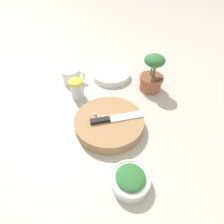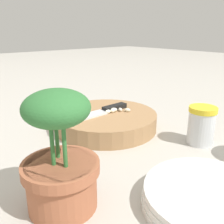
{
  "view_description": "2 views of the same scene",
  "coord_description": "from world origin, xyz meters",
  "px_view_note": "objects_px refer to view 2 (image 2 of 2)",
  "views": [
    {
      "loc": [
        0.48,
        -0.12,
        0.53
      ],
      "look_at": [
        -0.0,
        -0.02,
        0.06
      ],
      "focal_mm": 28.0,
      "sensor_mm": 36.0,
      "label": 1
    },
    {
      "loc": [
        -0.48,
        0.37,
        0.26
      ],
      "look_at": [
        -0.02,
        -0.02,
        0.06
      ],
      "focal_mm": 40.0,
      "sensor_mm": 36.0,
      "label": 2
    }
  ],
  "objects_px": {
    "chef_knife": "(100,112)",
    "herb_bowl": "(57,101)",
    "cutting_board": "(106,121)",
    "spice_jar": "(201,125)",
    "garlic_cloves": "(115,110)",
    "potted_herb": "(60,160)",
    "plate_stack": "(211,199)"
  },
  "relations": [
    {
      "from": "garlic_cloves",
      "to": "potted_herb",
      "type": "relative_size",
      "value": 0.36
    },
    {
      "from": "cutting_board",
      "to": "plate_stack",
      "type": "bearing_deg",
      "value": 166.94
    },
    {
      "from": "garlic_cloves",
      "to": "spice_jar",
      "type": "relative_size",
      "value": 0.73
    },
    {
      "from": "plate_stack",
      "to": "garlic_cloves",
      "type": "bearing_deg",
      "value": -17.14
    },
    {
      "from": "herb_bowl",
      "to": "plate_stack",
      "type": "distance_m",
      "value": 0.6
    },
    {
      "from": "chef_knife",
      "to": "spice_jar",
      "type": "height_order",
      "value": "spice_jar"
    },
    {
      "from": "cutting_board",
      "to": "garlic_cloves",
      "type": "bearing_deg",
      "value": -115.82
    },
    {
      "from": "garlic_cloves",
      "to": "herb_bowl",
      "type": "xyz_separation_m",
      "value": [
        0.25,
        0.04,
        -0.02
      ]
    },
    {
      "from": "garlic_cloves",
      "to": "spice_jar",
      "type": "distance_m",
      "value": 0.22
    },
    {
      "from": "cutting_board",
      "to": "herb_bowl",
      "type": "height_order",
      "value": "herb_bowl"
    },
    {
      "from": "plate_stack",
      "to": "spice_jar",
      "type": "bearing_deg",
      "value": -55.02
    },
    {
      "from": "chef_knife",
      "to": "herb_bowl",
      "type": "xyz_separation_m",
      "value": [
        0.24,
        -0.0,
        -0.02
      ]
    },
    {
      "from": "herb_bowl",
      "to": "spice_jar",
      "type": "height_order",
      "value": "spice_jar"
    },
    {
      "from": "herb_bowl",
      "to": "potted_herb",
      "type": "distance_m",
      "value": 0.51
    },
    {
      "from": "chef_knife",
      "to": "potted_herb",
      "type": "relative_size",
      "value": 1.14
    },
    {
      "from": "chef_knife",
      "to": "herb_bowl",
      "type": "height_order",
      "value": "chef_knife"
    },
    {
      "from": "garlic_cloves",
      "to": "herb_bowl",
      "type": "height_order",
      "value": "garlic_cloves"
    },
    {
      "from": "herb_bowl",
      "to": "spice_jar",
      "type": "xyz_separation_m",
      "value": [
        -0.46,
        -0.13,
        0.02
      ]
    },
    {
      "from": "chef_knife",
      "to": "garlic_cloves",
      "type": "xyz_separation_m",
      "value": [
        -0.02,
        -0.04,
        0.0
      ]
    },
    {
      "from": "chef_knife",
      "to": "plate_stack",
      "type": "height_order",
      "value": "chef_knife"
    },
    {
      "from": "cutting_board",
      "to": "spice_jar",
      "type": "distance_m",
      "value": 0.25
    },
    {
      "from": "spice_jar",
      "to": "potted_herb",
      "type": "distance_m",
      "value": 0.36
    },
    {
      "from": "potted_herb",
      "to": "chef_knife",
      "type": "bearing_deg",
      "value": -47.99
    },
    {
      "from": "potted_herb",
      "to": "spice_jar",
      "type": "bearing_deg",
      "value": -92.31
    },
    {
      "from": "plate_stack",
      "to": "potted_herb",
      "type": "relative_size",
      "value": 1.14
    },
    {
      "from": "cutting_board",
      "to": "spice_jar",
      "type": "relative_size",
      "value": 3.01
    },
    {
      "from": "garlic_cloves",
      "to": "spice_jar",
      "type": "xyz_separation_m",
      "value": [
        -0.21,
        -0.09,
        -0.0
      ]
    },
    {
      "from": "garlic_cloves",
      "to": "herb_bowl",
      "type": "distance_m",
      "value": 0.26
    },
    {
      "from": "plate_stack",
      "to": "herb_bowl",
      "type": "bearing_deg",
      "value": -6.31
    },
    {
      "from": "potted_herb",
      "to": "cutting_board",
      "type": "bearing_deg",
      "value": -50.82
    },
    {
      "from": "chef_knife",
      "to": "potted_herb",
      "type": "distance_m",
      "value": 0.31
    },
    {
      "from": "chef_knife",
      "to": "cutting_board",
      "type": "bearing_deg",
      "value": -111.09
    }
  ]
}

